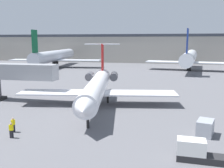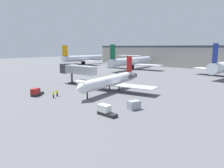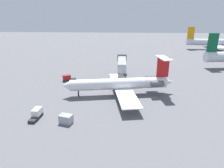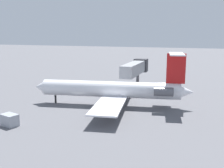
{
  "view_description": "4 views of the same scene",
  "coord_description": "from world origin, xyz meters",
  "px_view_note": "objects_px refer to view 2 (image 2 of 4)",
  "views": [
    {
      "loc": [
        9.83,
        -32.51,
        10.26
      ],
      "look_at": [
        1.23,
        4.85,
        3.72
      ],
      "focal_mm": 41.09,
      "sensor_mm": 36.0,
      "label": 1
    },
    {
      "loc": [
        37.94,
        -37.72,
        12.3
      ],
      "look_at": [
        1.32,
        3.11,
        2.72
      ],
      "focal_mm": 34.14,
      "sensor_mm": 36.0,
      "label": 2
    },
    {
      "loc": [
        46.53,
        6.92,
        19.71
      ],
      "look_at": [
        -2.43,
        3.62,
        2.55
      ],
      "focal_mm": 31.48,
      "sensor_mm": 36.0,
      "label": 3
    },
    {
      "loc": [
        43.26,
        22.14,
        13.09
      ],
      "look_at": [
        -4.36,
        4.74,
        3.42
      ],
      "focal_mm": 43.26,
      "sensor_mm": 36.0,
      "label": 4
    }
  ],
  "objects_px": {
    "ground_crew_loader": "(53,95)",
    "jet_bridge": "(76,70)",
    "ground_crew_marshaller": "(57,93)",
    "parked_airliner_west_mid": "(132,61)",
    "parked_airliner_west_end": "(83,58)",
    "baggage_tug_trailing": "(106,111)",
    "regional_jet": "(112,80)",
    "baggage_tug_lead": "(36,92)",
    "cargo_container_uld": "(134,105)"
  },
  "relations": [
    {
      "from": "ground_crew_marshaller",
      "to": "parked_airliner_west_mid",
      "type": "height_order",
      "value": "parked_airliner_west_mid"
    },
    {
      "from": "ground_crew_loader",
      "to": "jet_bridge",
      "type": "bearing_deg",
      "value": 124.59
    },
    {
      "from": "ground_crew_marshaller",
      "to": "parked_airliner_west_mid",
      "type": "xyz_separation_m",
      "value": [
        -26.31,
        66.54,
        3.48
      ]
    },
    {
      "from": "cargo_container_uld",
      "to": "ground_crew_loader",
      "type": "bearing_deg",
      "value": -164.9
    },
    {
      "from": "regional_jet",
      "to": "parked_airliner_west_mid",
      "type": "xyz_separation_m",
      "value": [
        -32.08,
        52.25,
        1.25
      ]
    },
    {
      "from": "parked_airliner_west_end",
      "to": "parked_airliner_west_mid",
      "type": "bearing_deg",
      "value": -3.19
    },
    {
      "from": "ground_crew_marshaller",
      "to": "parked_airliner_west_end",
      "type": "distance_m",
      "value": 99.05
    },
    {
      "from": "ground_crew_marshaller",
      "to": "parked_airliner_west_mid",
      "type": "bearing_deg",
      "value": 111.57
    },
    {
      "from": "regional_jet",
      "to": "baggage_tug_lead",
      "type": "xyz_separation_m",
      "value": [
        -10.42,
        -17.36,
        -2.25
      ]
    },
    {
      "from": "jet_bridge",
      "to": "baggage_tug_trailing",
      "type": "height_order",
      "value": "jet_bridge"
    },
    {
      "from": "baggage_tug_trailing",
      "to": "parked_airliner_west_mid",
      "type": "relative_size",
      "value": 0.1
    },
    {
      "from": "jet_bridge",
      "to": "baggage_tug_trailing",
      "type": "bearing_deg",
      "value": -29.61
    },
    {
      "from": "jet_bridge",
      "to": "parked_airliner_west_end",
      "type": "distance_m",
      "value": 82.25
    },
    {
      "from": "ground_crew_marshaller",
      "to": "parked_airliner_west_mid",
      "type": "relative_size",
      "value": 0.04
    },
    {
      "from": "cargo_container_uld",
      "to": "parked_airliner_west_mid",
      "type": "distance_m",
      "value": 78.65
    },
    {
      "from": "ground_crew_marshaller",
      "to": "baggage_tug_lead",
      "type": "distance_m",
      "value": 5.58
    },
    {
      "from": "ground_crew_marshaller",
      "to": "cargo_container_uld",
      "type": "relative_size",
      "value": 0.62
    },
    {
      "from": "cargo_container_uld",
      "to": "parked_airliner_west_mid",
      "type": "bearing_deg",
      "value": 127.05
    },
    {
      "from": "ground_crew_loader",
      "to": "parked_airliner_west_mid",
      "type": "bearing_deg",
      "value": 111.74
    },
    {
      "from": "baggage_tug_lead",
      "to": "parked_airliner_west_mid",
      "type": "height_order",
      "value": "parked_airliner_west_mid"
    },
    {
      "from": "ground_crew_loader",
      "to": "parked_airliner_west_mid",
      "type": "relative_size",
      "value": 0.04
    },
    {
      "from": "baggage_tug_lead",
      "to": "baggage_tug_trailing",
      "type": "relative_size",
      "value": 1.04
    },
    {
      "from": "ground_crew_loader",
      "to": "baggage_tug_trailing",
      "type": "relative_size",
      "value": 0.42
    },
    {
      "from": "jet_bridge",
      "to": "parked_airliner_west_mid",
      "type": "relative_size",
      "value": 0.36
    },
    {
      "from": "ground_crew_marshaller",
      "to": "cargo_container_uld",
      "type": "xyz_separation_m",
      "value": [
        21.02,
        3.83,
        -0.0
      ]
    },
    {
      "from": "regional_jet",
      "to": "baggage_tug_lead",
      "type": "height_order",
      "value": "regional_jet"
    },
    {
      "from": "parked_airliner_west_mid",
      "to": "regional_jet",
      "type": "bearing_deg",
      "value": -58.45
    },
    {
      "from": "baggage_tug_lead",
      "to": "ground_crew_marshaller",
      "type": "bearing_deg",
      "value": 33.42
    },
    {
      "from": "baggage_tug_trailing",
      "to": "parked_airliner_west_end",
      "type": "bearing_deg",
      "value": 141.56
    },
    {
      "from": "regional_jet",
      "to": "baggage_tug_trailing",
      "type": "distance_m",
      "value": 21.93
    },
    {
      "from": "parked_airliner_west_mid",
      "to": "parked_airliner_west_end",
      "type": "bearing_deg",
      "value": 176.81
    },
    {
      "from": "jet_bridge",
      "to": "baggage_tug_lead",
      "type": "height_order",
      "value": "jet_bridge"
    },
    {
      "from": "cargo_container_uld",
      "to": "parked_airliner_west_end",
      "type": "bearing_deg",
      "value": 144.67
    },
    {
      "from": "regional_jet",
      "to": "parked_airliner_west_end",
      "type": "xyz_separation_m",
      "value": [
        -76.72,
        54.74,
        1.2
      ]
    },
    {
      "from": "parked_airliner_west_end",
      "to": "ground_crew_marshaller",
      "type": "bearing_deg",
      "value": -44.21
    },
    {
      "from": "jet_bridge",
      "to": "baggage_tug_trailing",
      "type": "relative_size",
      "value": 3.76
    },
    {
      "from": "jet_bridge",
      "to": "cargo_container_uld",
      "type": "relative_size",
      "value": 5.54
    },
    {
      "from": "parked_airliner_west_end",
      "to": "jet_bridge",
      "type": "bearing_deg",
      "value": -42.04
    },
    {
      "from": "cargo_container_uld",
      "to": "parked_airliner_west_end",
      "type": "height_order",
      "value": "parked_airliner_west_end"
    },
    {
      "from": "ground_crew_loader",
      "to": "cargo_container_uld",
      "type": "bearing_deg",
      "value": 15.1
    },
    {
      "from": "regional_jet",
      "to": "baggage_tug_lead",
      "type": "relative_size",
      "value": 6.93
    },
    {
      "from": "regional_jet",
      "to": "ground_crew_marshaller",
      "type": "relative_size",
      "value": 17.16
    },
    {
      "from": "parked_airliner_west_mid",
      "to": "ground_crew_loader",
      "type": "bearing_deg",
      "value": -68.26
    },
    {
      "from": "ground_crew_marshaller",
      "to": "baggage_tug_lead",
      "type": "relative_size",
      "value": 0.4
    },
    {
      "from": "ground_crew_marshaller",
      "to": "cargo_container_uld",
      "type": "bearing_deg",
      "value": 10.33
    },
    {
      "from": "jet_bridge",
      "to": "ground_crew_marshaller",
      "type": "height_order",
      "value": "jet_bridge"
    },
    {
      "from": "cargo_container_uld",
      "to": "parked_airliner_west_end",
      "type": "distance_m",
      "value": 112.79
    },
    {
      "from": "ground_crew_loader",
      "to": "parked_airliner_west_end",
      "type": "xyz_separation_m",
      "value": [
        -71.81,
        70.64,
        3.43
      ]
    },
    {
      "from": "regional_jet",
      "to": "parked_airliner_west_end",
      "type": "distance_m",
      "value": 94.25
    },
    {
      "from": "baggage_tug_trailing",
      "to": "parked_airliner_west_end",
      "type": "relative_size",
      "value": 0.12
    }
  ]
}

